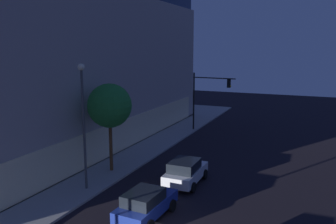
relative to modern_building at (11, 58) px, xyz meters
name	(u,v)px	position (x,y,z in m)	size (l,w,h in m)	color
modern_building	(11,58)	(0.00, 0.00, 0.00)	(37.02, 27.66, 16.56)	#4C4C51
traffic_light_far_corner	(206,93)	(9.71, -18.24, -3.78)	(0.59, 4.85, 6.44)	black
street_lamp_sidewalk	(83,112)	(-9.09, -16.06, -2.96)	(0.44, 0.44, 8.17)	#494949
sidewalk_tree	(110,106)	(-5.49, -15.66, -3.13)	(3.26, 3.26, 6.59)	brown
car_blue	(146,204)	(-10.94, -21.43, -7.36)	(4.33, 2.22, 1.65)	navy
car_white	(185,171)	(-5.41, -21.63, -7.32)	(4.24, 2.22, 1.74)	silver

